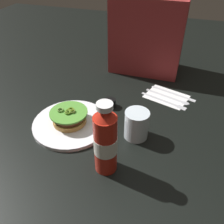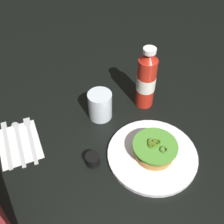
{
  "view_description": "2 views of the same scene",
  "coord_description": "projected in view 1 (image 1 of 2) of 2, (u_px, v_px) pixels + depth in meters",
  "views": [
    {
      "loc": [
        0.18,
        -0.6,
        0.56
      ],
      "look_at": [
        -0.03,
        0.04,
        0.05
      ],
      "focal_mm": 37.81,
      "sensor_mm": 36.0,
      "label": 1
    },
    {
      "loc": [
        -0.45,
        0.38,
        0.7
      ],
      "look_at": [
        0.02,
        -0.01,
        0.06
      ],
      "focal_mm": 43.03,
      "sensor_mm": 36.0,
      "label": 2
    }
  ],
  "objects": [
    {
      "name": "ground_plane",
      "position": [
        116.0,
        130.0,
        0.84
      ],
      "size": [
        3.0,
        3.0,
        0.0
      ],
      "primitive_type": "plane",
      "color": "black"
    },
    {
      "name": "dinner_plate",
      "position": [
        71.0,
        123.0,
        0.86
      ],
      "size": [
        0.28,
        0.28,
        0.01
      ],
      "primitive_type": "cylinder",
      "color": "white",
      "rests_on": "ground_plane"
    },
    {
      "name": "burger_sandwich",
      "position": [
        69.0,
        117.0,
        0.84
      ],
      "size": [
        0.13,
        0.13,
        0.05
      ],
      "color": "#B0803C",
      "rests_on": "dinner_plate"
    },
    {
      "name": "ketchup_bottle",
      "position": [
        105.0,
        141.0,
        0.64
      ],
      "size": [
        0.07,
        0.07,
        0.23
      ],
      "color": "red",
      "rests_on": "ground_plane"
    },
    {
      "name": "water_glass",
      "position": [
        136.0,
        125.0,
        0.79
      ],
      "size": [
        0.08,
        0.08,
        0.1
      ],
      "primitive_type": "cylinder",
      "color": "silver",
      "rests_on": "ground_plane"
    },
    {
      "name": "condiment_cup",
      "position": [
        110.0,
        103.0,
        0.95
      ],
      "size": [
        0.04,
        0.04,
        0.03
      ],
      "primitive_type": "cylinder",
      "color": "black",
      "rests_on": "ground_plane"
    },
    {
      "name": "napkin",
      "position": [
        166.0,
        96.0,
        1.01
      ],
      "size": [
        0.2,
        0.17,
        0.0
      ],
      "primitive_type": "cube",
      "rotation": [
        0.0,
        0.0,
        -0.3
      ],
      "color": "white",
      "rests_on": "ground_plane"
    },
    {
      "name": "fork_utensil",
      "position": [
        167.0,
        101.0,
        0.97
      ],
      "size": [
        0.2,
        0.08,
        0.0
      ],
      "color": "silver",
      "rests_on": "napkin"
    },
    {
      "name": "spoon_utensil",
      "position": [
        173.0,
        98.0,
        0.99
      ],
      "size": [
        0.19,
        0.07,
        0.0
      ],
      "color": "silver",
      "rests_on": "napkin"
    },
    {
      "name": "butter_knife",
      "position": [
        176.0,
        94.0,
        1.02
      ],
      "size": [
        0.2,
        0.08,
        0.0
      ],
      "color": "silver",
      "rests_on": "napkin"
    },
    {
      "name": "diner_person",
      "position": [
        148.0,
        28.0,
        1.1
      ],
      "size": [
        0.33,
        0.2,
        0.5
      ],
      "color": "maroon",
      "rests_on": "ground_plane"
    }
  ]
}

